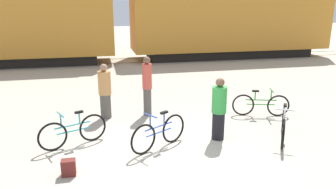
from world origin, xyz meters
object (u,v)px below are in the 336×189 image
object	(u,v)px
freight_train	(122,12)
bicycle_silver	(283,125)
bicycle_green	(261,105)
person_in_tan	(105,92)
bicycle_blue	(159,133)
bicycle_teal	(73,131)
backpack	(69,168)
person_in_red	(147,85)
person_in_green	(219,109)

from	to	relation	value
freight_train	bicycle_silver	size ratio (longest dim) A/B	15.98
bicycle_green	person_in_tan	distance (m)	4.74
bicycle_blue	bicycle_green	bearing A→B (deg)	24.47
bicycle_teal	person_in_tan	size ratio (longest dim) A/B	0.96
bicycle_blue	person_in_tan	xyz separation A→B (m)	(-1.17, 2.42, 0.43)
bicycle_green	backpack	size ratio (longest dim) A/B	4.92
bicycle_blue	person_in_red	distance (m)	2.49
bicycle_blue	person_in_tan	bearing A→B (deg)	115.78
person_in_tan	person_in_green	bearing A→B (deg)	18.00
bicycle_teal	bicycle_green	size ratio (longest dim) A/B	0.95
backpack	bicycle_green	bearing A→B (deg)	24.06
backpack	bicycle_silver	bearing A→B (deg)	7.51
bicycle_blue	person_in_red	bearing A→B (deg)	87.56
freight_train	person_in_red	distance (m)	9.88
bicycle_teal	person_in_red	world-z (taller)	person_in_red
bicycle_blue	backpack	xyz separation A→B (m)	(-2.03, -0.88, -0.22)
freight_train	person_in_red	xyz separation A→B (m)	(-0.10, -9.70, -1.85)
bicycle_teal	person_in_tan	distance (m)	2.07
person_in_red	backpack	world-z (taller)	person_in_red
bicycle_green	person_in_green	bearing A→B (deg)	-144.18
person_in_red	person_in_tan	distance (m)	1.28
bicycle_teal	bicycle_silver	bearing A→B (deg)	-8.45
freight_train	bicycle_blue	distance (m)	12.37
bicycle_blue	bicycle_green	size ratio (longest dim) A/B	0.88
bicycle_silver	person_in_red	world-z (taller)	person_in_red
bicycle_blue	bicycle_silver	xyz separation A→B (m)	(3.17, -0.19, 0.00)
bicycle_teal	person_in_red	distance (m)	2.86
person_in_tan	bicycle_teal	bearing A→B (deg)	-57.69
bicycle_silver	bicycle_blue	bearing A→B (deg)	176.53
person_in_tan	bicycle_green	bearing A→B (deg)	46.57
bicycle_teal	bicycle_silver	xyz separation A→B (m)	(5.17, -0.77, 0.01)
bicycle_silver	backpack	distance (m)	5.25
person_in_tan	backpack	distance (m)	3.47
freight_train	bicycle_blue	world-z (taller)	freight_train
person_in_red	bicycle_teal	bearing A→B (deg)	-125.07
freight_train	bicycle_silver	xyz separation A→B (m)	(2.97, -12.33, -2.40)
freight_train	bicycle_green	bearing A→B (deg)	-72.76
bicycle_teal	bicycle_blue	bearing A→B (deg)	-16.04
bicycle_silver	person_in_green	size ratio (longest dim) A/B	0.99
bicycle_teal	freight_train	bearing A→B (deg)	79.20
freight_train	bicycle_teal	size ratio (longest dim) A/B	15.92
freight_train	person_in_tan	bearing A→B (deg)	-98.00
bicycle_silver	person_in_tan	world-z (taller)	person_in_tan
freight_train	bicycle_silver	world-z (taller)	freight_train
bicycle_teal	backpack	xyz separation A→B (m)	(-0.03, -1.45, -0.20)
bicycle_teal	bicycle_blue	xyz separation A→B (m)	(2.01, -0.58, 0.01)
bicycle_green	person_in_tan	bearing A→B (deg)	169.79
bicycle_teal	bicycle_blue	distance (m)	2.09
freight_train	backpack	xyz separation A→B (m)	(-2.23, -13.01, -2.62)
person_in_green	person_in_tan	bearing A→B (deg)	45.58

